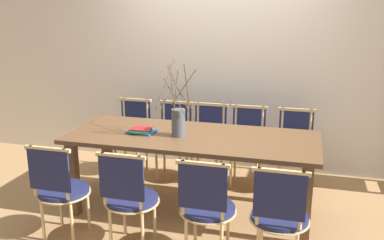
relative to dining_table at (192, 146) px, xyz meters
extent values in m
plane|color=#A87F51|center=(0.00, 0.00, -0.67)|extent=(16.00, 16.00, 0.00)
cube|color=silver|center=(0.00, 1.33, 0.44)|extent=(12.00, 0.06, 2.22)
cube|color=brown|center=(0.00, 0.00, 0.08)|extent=(2.36, 0.94, 0.04)
cube|color=brown|center=(-1.07, -0.36, -0.31)|extent=(0.09, 0.09, 0.73)
cube|color=brown|center=(1.07, -0.36, -0.31)|extent=(0.09, 0.09, 0.73)
cube|color=brown|center=(-1.07, 0.36, -0.31)|extent=(0.09, 0.09, 0.73)
cube|color=brown|center=(1.07, 0.36, -0.31)|extent=(0.09, 0.09, 0.73)
cylinder|color=#1E234C|center=(-0.95, -0.73, -0.25)|extent=(0.43, 0.43, 0.04)
cylinder|color=tan|center=(-0.95, -0.73, -0.27)|extent=(0.45, 0.45, 0.01)
cylinder|color=tan|center=(-1.09, -0.59, -0.47)|extent=(0.03, 0.03, 0.41)
cylinder|color=tan|center=(-0.81, -0.59, -0.47)|extent=(0.03, 0.03, 0.41)
cylinder|color=tan|center=(-1.09, -0.87, -0.47)|extent=(0.03, 0.03, 0.41)
cylinder|color=tan|center=(-0.81, -0.87, -0.47)|extent=(0.03, 0.03, 0.41)
cylinder|color=tan|center=(-1.10, -0.92, -0.01)|extent=(0.03, 0.03, 0.43)
cylinder|color=tan|center=(-0.80, -0.92, -0.01)|extent=(0.03, 0.03, 0.43)
cube|color=#1E234C|center=(-0.95, -0.92, 0.01)|extent=(0.37, 0.02, 0.35)
cube|color=tan|center=(-0.95, -0.92, 0.19)|extent=(0.41, 0.03, 0.03)
cylinder|color=#1E234C|center=(-0.32, -0.73, -0.25)|extent=(0.43, 0.43, 0.04)
cylinder|color=tan|center=(-0.32, -0.73, -0.27)|extent=(0.45, 0.45, 0.01)
cylinder|color=tan|center=(-0.46, -0.59, -0.47)|extent=(0.03, 0.03, 0.41)
cylinder|color=tan|center=(-0.18, -0.59, -0.47)|extent=(0.03, 0.03, 0.41)
cylinder|color=tan|center=(-0.46, -0.87, -0.47)|extent=(0.03, 0.03, 0.41)
cylinder|color=tan|center=(-0.18, -0.87, -0.47)|extent=(0.03, 0.03, 0.41)
cylinder|color=tan|center=(-0.47, -0.92, -0.01)|extent=(0.03, 0.03, 0.43)
cylinder|color=tan|center=(-0.16, -0.92, -0.01)|extent=(0.03, 0.03, 0.43)
cube|color=#1E234C|center=(-0.32, -0.92, 0.01)|extent=(0.37, 0.02, 0.35)
cube|color=tan|center=(-0.32, -0.92, 0.19)|extent=(0.41, 0.03, 0.03)
cylinder|color=#1E234C|center=(0.33, -0.73, -0.25)|extent=(0.43, 0.43, 0.04)
cylinder|color=tan|center=(0.33, -0.73, -0.27)|extent=(0.45, 0.45, 0.01)
cylinder|color=tan|center=(0.19, -0.59, -0.47)|extent=(0.03, 0.03, 0.41)
cylinder|color=tan|center=(0.47, -0.59, -0.47)|extent=(0.03, 0.03, 0.41)
cylinder|color=tan|center=(0.19, -0.87, -0.47)|extent=(0.03, 0.03, 0.41)
cylinder|color=tan|center=(0.18, -0.92, -0.01)|extent=(0.03, 0.03, 0.43)
cylinder|color=tan|center=(0.48, -0.92, -0.01)|extent=(0.03, 0.03, 0.43)
cube|color=#1E234C|center=(0.33, -0.92, 0.01)|extent=(0.37, 0.02, 0.35)
cube|color=tan|center=(0.33, -0.92, 0.19)|extent=(0.41, 0.03, 0.03)
cylinder|color=#1E234C|center=(0.88, -0.73, -0.25)|extent=(0.43, 0.43, 0.04)
cylinder|color=tan|center=(0.88, -0.73, -0.27)|extent=(0.45, 0.45, 0.01)
cylinder|color=tan|center=(0.74, -0.59, -0.47)|extent=(0.03, 0.03, 0.41)
cylinder|color=tan|center=(1.02, -0.59, -0.47)|extent=(0.03, 0.03, 0.41)
cylinder|color=tan|center=(0.73, -0.92, -0.01)|extent=(0.03, 0.03, 0.43)
cylinder|color=tan|center=(1.03, -0.92, -0.01)|extent=(0.03, 0.03, 0.43)
cube|color=#1E234C|center=(0.88, -0.92, 0.01)|extent=(0.37, 0.02, 0.35)
cube|color=tan|center=(0.88, -0.92, 0.19)|extent=(0.41, 0.03, 0.03)
cylinder|color=#1E234C|center=(-0.95, 0.73, -0.25)|extent=(0.43, 0.43, 0.04)
cylinder|color=tan|center=(-0.95, 0.73, -0.27)|extent=(0.45, 0.45, 0.01)
cylinder|color=tan|center=(-0.81, 0.59, -0.47)|extent=(0.03, 0.03, 0.41)
cylinder|color=tan|center=(-1.09, 0.59, -0.47)|extent=(0.03, 0.03, 0.41)
cylinder|color=tan|center=(-0.81, 0.87, -0.47)|extent=(0.03, 0.03, 0.41)
cylinder|color=tan|center=(-1.09, 0.87, -0.47)|extent=(0.03, 0.03, 0.41)
cylinder|color=tan|center=(-0.80, 0.92, -0.01)|extent=(0.03, 0.03, 0.43)
cylinder|color=tan|center=(-1.10, 0.92, -0.01)|extent=(0.03, 0.03, 0.43)
cube|color=#1E234C|center=(-0.95, 0.92, 0.01)|extent=(0.37, 0.02, 0.35)
cube|color=tan|center=(-0.95, 0.92, 0.19)|extent=(0.41, 0.03, 0.03)
cylinder|color=#1E234C|center=(-0.44, 0.73, -0.25)|extent=(0.43, 0.43, 0.04)
cylinder|color=tan|center=(-0.44, 0.73, -0.27)|extent=(0.45, 0.45, 0.01)
cylinder|color=tan|center=(-0.30, 0.59, -0.47)|extent=(0.03, 0.03, 0.41)
cylinder|color=tan|center=(-0.58, 0.59, -0.47)|extent=(0.03, 0.03, 0.41)
cylinder|color=tan|center=(-0.30, 0.87, -0.47)|extent=(0.03, 0.03, 0.41)
cylinder|color=tan|center=(-0.58, 0.87, -0.47)|extent=(0.03, 0.03, 0.41)
cylinder|color=tan|center=(-0.29, 0.92, -0.01)|extent=(0.03, 0.03, 0.43)
cylinder|color=tan|center=(-0.59, 0.92, -0.01)|extent=(0.03, 0.03, 0.43)
cube|color=#1E234C|center=(-0.44, 0.92, 0.01)|extent=(0.37, 0.02, 0.35)
cube|color=tan|center=(-0.44, 0.92, 0.19)|extent=(0.41, 0.03, 0.03)
cylinder|color=#1E234C|center=(-0.02, 0.73, -0.25)|extent=(0.43, 0.43, 0.04)
cylinder|color=tan|center=(-0.02, 0.73, -0.27)|extent=(0.45, 0.45, 0.01)
cylinder|color=tan|center=(0.12, 0.59, -0.47)|extent=(0.03, 0.03, 0.41)
cylinder|color=tan|center=(-0.16, 0.59, -0.47)|extent=(0.03, 0.03, 0.41)
cylinder|color=tan|center=(0.12, 0.87, -0.47)|extent=(0.03, 0.03, 0.41)
cylinder|color=tan|center=(-0.16, 0.87, -0.47)|extent=(0.03, 0.03, 0.41)
cylinder|color=tan|center=(0.13, 0.92, -0.01)|extent=(0.03, 0.03, 0.43)
cylinder|color=tan|center=(-0.17, 0.92, -0.01)|extent=(0.03, 0.03, 0.43)
cube|color=#1E234C|center=(-0.02, 0.92, 0.01)|extent=(0.37, 0.02, 0.35)
cube|color=tan|center=(-0.02, 0.92, 0.19)|extent=(0.41, 0.03, 0.03)
cylinder|color=#1E234C|center=(0.42, 0.73, -0.25)|extent=(0.43, 0.43, 0.04)
cylinder|color=tan|center=(0.42, 0.73, -0.27)|extent=(0.45, 0.45, 0.01)
cylinder|color=tan|center=(0.56, 0.59, -0.47)|extent=(0.03, 0.03, 0.41)
cylinder|color=tan|center=(0.28, 0.59, -0.47)|extent=(0.03, 0.03, 0.41)
cylinder|color=tan|center=(0.56, 0.87, -0.47)|extent=(0.03, 0.03, 0.41)
cylinder|color=tan|center=(0.28, 0.87, -0.47)|extent=(0.03, 0.03, 0.41)
cylinder|color=tan|center=(0.57, 0.92, -0.01)|extent=(0.03, 0.03, 0.43)
cylinder|color=tan|center=(0.27, 0.92, -0.01)|extent=(0.03, 0.03, 0.43)
cube|color=#1E234C|center=(0.42, 0.92, 0.01)|extent=(0.37, 0.02, 0.35)
cube|color=tan|center=(0.42, 0.92, 0.19)|extent=(0.41, 0.03, 0.03)
cylinder|color=#1E234C|center=(0.93, 0.73, -0.25)|extent=(0.43, 0.43, 0.04)
cylinder|color=tan|center=(0.93, 0.73, -0.27)|extent=(0.45, 0.45, 0.01)
cylinder|color=tan|center=(1.07, 0.59, -0.47)|extent=(0.03, 0.03, 0.41)
cylinder|color=tan|center=(0.79, 0.59, -0.47)|extent=(0.03, 0.03, 0.41)
cylinder|color=tan|center=(1.07, 0.87, -0.47)|extent=(0.03, 0.03, 0.41)
cylinder|color=tan|center=(0.79, 0.87, -0.47)|extent=(0.03, 0.03, 0.41)
cylinder|color=tan|center=(1.09, 0.92, -0.01)|extent=(0.03, 0.03, 0.43)
cylinder|color=tan|center=(0.78, 0.92, -0.01)|extent=(0.03, 0.03, 0.43)
cube|color=#1E234C|center=(0.93, 0.92, 0.01)|extent=(0.37, 0.02, 0.35)
cube|color=tan|center=(0.93, 0.92, 0.19)|extent=(0.41, 0.03, 0.03)
cylinder|color=#4C5156|center=(-0.12, -0.05, 0.23)|extent=(0.13, 0.13, 0.26)
cylinder|color=brown|center=(-0.22, 0.01, 0.51)|extent=(0.12, 0.21, 0.30)
cylinder|color=brown|center=(-0.03, -0.05, 0.58)|extent=(0.01, 0.17, 0.44)
cylinder|color=brown|center=(-0.10, 0.07, 0.54)|extent=(0.26, 0.04, 0.36)
cylinder|color=brown|center=(-0.14, -0.04, 0.54)|extent=(0.03, 0.06, 0.36)
cylinder|color=brown|center=(-0.13, -0.15, 0.51)|extent=(0.20, 0.03, 0.30)
cylinder|color=brown|center=(-0.26, 0.00, 0.58)|extent=(0.11, 0.29, 0.45)
cylinder|color=brown|center=(-0.16, -0.08, 0.57)|extent=(0.08, 0.10, 0.42)
cylinder|color=brown|center=(-0.09, -0.14, 0.57)|extent=(0.19, 0.07, 0.42)
cylinder|color=brown|center=(-0.05, -0.13, 0.51)|extent=(0.17, 0.14, 0.31)
cube|color=#234C8C|center=(-0.49, -0.03, 0.11)|extent=(0.28, 0.23, 0.01)
cube|color=#1E6B4C|center=(-0.49, -0.04, 0.12)|extent=(0.20, 0.22, 0.02)
cube|color=maroon|center=(-0.49, -0.04, 0.14)|extent=(0.20, 0.18, 0.01)
camera|label=1|loc=(1.00, -3.72, 1.32)|focal=40.00mm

